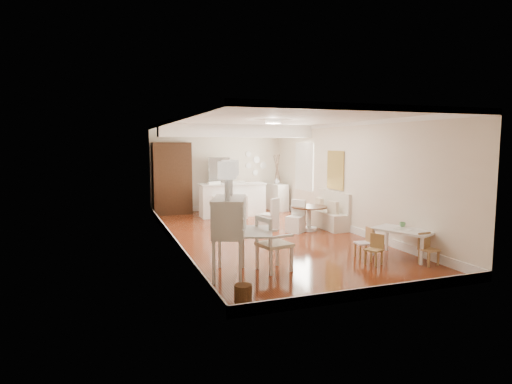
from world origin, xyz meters
TOP-DOWN VIEW (x-y plane):
  - room at (0.04, 0.32)m, footprint 9.00×9.04m
  - secretary_bureau at (-1.70, -2.73)m, footprint 1.37×1.38m
  - gustavian_armchair at (-0.86, -2.70)m, footprint 0.67×0.67m
  - wicker_basket at (-1.87, -3.99)m, footprint 0.34×0.34m
  - kids_table at (1.90, -2.74)m, footprint 1.08×1.31m
  - kids_chair_a at (1.03, -2.99)m, footprint 0.37×0.37m
  - kids_chair_b at (1.12, -2.51)m, footprint 0.34×0.34m
  - kids_chair_c at (1.98, -3.37)m, footprint 0.32×0.32m
  - banquette at (1.99, 0.50)m, footprint 0.52×1.60m
  - dining_table at (1.34, 0.29)m, footprint 1.07×1.07m
  - slip_chair_near at (0.91, 0.19)m, footprint 0.56×0.56m
  - slip_chair_far at (0.37, 0.69)m, footprint 0.58×0.58m
  - breakfast_counter at (0.10, 3.10)m, footprint 2.05×0.65m
  - bar_stool_left at (-0.42, 2.87)m, footprint 0.58×0.58m
  - bar_stool_right at (0.20, 2.71)m, footprint 0.48×0.48m
  - pantry_cabinet at (-1.60, 4.18)m, footprint 1.20×0.60m
  - fridge at (0.30, 4.15)m, footprint 0.75×0.65m
  - sideboard at (1.89, 3.78)m, footprint 0.51×0.98m
  - pencil_cup at (2.05, -2.51)m, footprint 0.12×0.12m
  - branch_vase at (1.90, 3.83)m, footprint 0.21×0.21m

SIDE VIEW (x-z plane):
  - wicker_basket at x=-1.87m, z-range 0.00..0.26m
  - kids_table at x=1.90m, z-range 0.00..0.56m
  - kids_chair_a at x=1.03m, z-range 0.00..0.58m
  - kids_chair_c at x=1.98m, z-range 0.00..0.61m
  - kids_chair_b at x=1.12m, z-range 0.00..0.61m
  - dining_table at x=1.34m, z-range 0.00..0.64m
  - slip_chair_near at x=0.91m, z-range 0.00..0.82m
  - slip_chair_far at x=0.37m, z-range 0.00..0.85m
  - sideboard at x=1.89m, z-range 0.00..0.90m
  - banquette at x=1.99m, z-range 0.00..0.98m
  - gustavian_armchair at x=-0.86m, z-range 0.00..0.98m
  - breakfast_counter at x=0.10m, z-range 0.00..1.03m
  - bar_stool_right at x=0.20m, z-range 0.00..1.11m
  - bar_stool_left at x=-0.42m, z-range 0.00..1.11m
  - pencil_cup at x=2.05m, z-range 0.56..0.66m
  - secretary_bureau at x=-1.70m, z-range 0.00..1.35m
  - fridge at x=0.30m, z-range 0.00..1.80m
  - branch_vase at x=1.90m, z-range 0.90..1.11m
  - pantry_cabinet at x=-1.60m, z-range 0.00..2.30m
  - room at x=0.04m, z-range 0.57..3.39m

